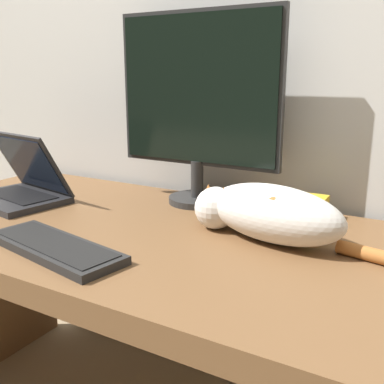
% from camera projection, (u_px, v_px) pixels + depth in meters
% --- Properties ---
extents(wall_back, '(6.40, 0.06, 2.60)m').
position_uv_depth(wall_back, '(222.00, 16.00, 1.44)').
color(wall_back, silver).
rests_on(wall_back, ground_plane).
extents(desk, '(1.65, 0.77, 0.72)m').
position_uv_depth(desk, '(147.00, 275.00, 1.25)').
color(desk, brown).
rests_on(desk, ground_plane).
extents(monitor, '(0.54, 0.18, 0.59)m').
position_uv_depth(monitor, '(199.00, 102.00, 1.37)').
color(monitor, '#282828').
rests_on(monitor, desk).
extents(laptop, '(0.35, 0.28, 0.22)m').
position_uv_depth(laptop, '(21.00, 187.00, 1.46)').
color(laptop, '#232326').
rests_on(laptop, desk).
extents(external_keyboard, '(0.41, 0.20, 0.02)m').
position_uv_depth(external_keyboard, '(54.00, 247.00, 1.05)').
color(external_keyboard, black).
rests_on(external_keyboard, desk).
extents(cat, '(0.54, 0.24, 0.14)m').
position_uv_depth(cat, '(267.00, 212.00, 1.11)').
color(cat, silver).
rests_on(cat, desk).
extents(small_toy, '(0.07, 0.07, 0.07)m').
position_uv_depth(small_toy, '(314.00, 208.00, 1.28)').
color(small_toy, gold).
rests_on(small_toy, desk).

